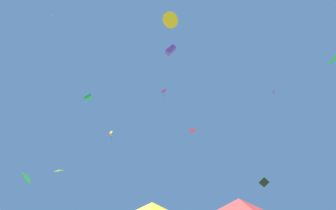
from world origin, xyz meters
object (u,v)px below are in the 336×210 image
at_px(kite_green_diamond, 334,60).
at_px(kite_magenta_delta, 193,130).
at_px(canopy_tent_red, 241,210).
at_px(kite_purple_box, 171,50).
at_px(kite_orange_box, 111,134).
at_px(kite_green_delta, 28,178).
at_px(kite_purple_diamond, 54,13).
at_px(kite_black_diamond, 264,182).
at_px(kite_green_box, 88,97).
at_px(kite_magenta_box, 164,91).
at_px(kite_orange_delta, 171,20).
at_px(kite_magenta_diamond, 274,92).
at_px(kite_yellow_diamond, 59,170).

distance_m(kite_green_diamond, kite_magenta_delta, 20.38).
distance_m(canopy_tent_red, kite_magenta_delta, 25.35).
bearing_deg(kite_purple_box, kite_green_diamond, -1.30).
distance_m(kite_orange_box, kite_green_delta, 14.42).
bearing_deg(kite_purple_diamond, kite_black_diamond, 26.84).
xyz_separation_m(kite_green_diamond, kite_purple_diamond, (-32.95, 0.89, 8.81)).
bearing_deg(kite_purple_diamond, kite_green_box, 28.31).
height_order(kite_magenta_box, kite_orange_box, kite_magenta_box).
bearing_deg(kite_purple_diamond, kite_purple_box, -1.81).
distance_m(canopy_tent_red, kite_black_diamond, 24.68).
xyz_separation_m(kite_orange_delta, kite_magenta_diamond, (17.07, 20.80, 9.69)).
xyz_separation_m(kite_purple_diamond, kite_magenta_delta, (19.05, 13.97, -9.96)).
xyz_separation_m(kite_green_box, kite_magenta_diamond, (26.44, 7.79, 6.58)).
distance_m(kite_green_box, kite_green_diamond, 27.65).
height_order(kite_magenta_delta, kite_orange_delta, kite_magenta_delta).
height_order(canopy_tent_red, kite_yellow_diamond, kite_yellow_diamond).
height_order(kite_orange_box, kite_orange_delta, kite_orange_box).
bearing_deg(kite_black_diamond, kite_green_delta, -161.50).
height_order(kite_purple_box, kite_green_box, kite_purple_box).
bearing_deg(kite_green_delta, kite_purple_box, -20.85).
height_order(kite_magenta_box, kite_green_box, kite_magenta_box).
relative_size(kite_purple_box, kite_orange_delta, 1.00).
bearing_deg(kite_orange_box, kite_magenta_box, -37.31).
bearing_deg(kite_orange_box, kite_orange_delta, -69.69).
distance_m(kite_green_box, kite_magenta_delta, 17.28).
bearing_deg(kite_magenta_box, canopy_tent_red, -74.65).
xyz_separation_m(canopy_tent_red, kite_orange_box, (-12.50, 21.17, 14.25)).
xyz_separation_m(kite_purple_box, kite_magenta_delta, (3.76, 14.46, -2.86)).
bearing_deg(kite_purple_diamond, kite_yellow_diamond, 17.35).
xyz_separation_m(kite_orange_box, kite_orange_delta, (9.04, -24.43, -3.95)).
height_order(canopy_tent_red, kite_green_box, kite_green_box).
height_order(kite_green_box, kite_green_diamond, kite_green_diamond).
distance_m(kite_orange_box, kite_yellow_diamond, 16.19).
height_order(kite_green_box, kite_magenta_delta, kite_magenta_delta).
height_order(kite_green_diamond, kite_yellow_diamond, kite_green_diamond).
bearing_deg(kite_green_diamond, kite_yellow_diamond, 174.83).
relative_size(kite_purple_box, kite_magenta_box, 0.83).
bearing_deg(kite_purple_box, canopy_tent_red, -62.46).
bearing_deg(kite_orange_box, kite_green_delta, -120.44).
bearing_deg(canopy_tent_red, kite_purple_box, 117.54).
bearing_deg(kite_green_diamond, kite_green_box, 171.74).
height_order(kite_green_box, kite_purple_diamond, kite_purple_diamond).
height_order(kite_green_box, kite_orange_box, kite_orange_box).
distance_m(canopy_tent_red, kite_green_box, 20.97).
relative_size(kite_green_box, kite_black_diamond, 1.17).
height_order(kite_purple_diamond, kite_yellow_diamond, kite_purple_diamond).
xyz_separation_m(kite_black_diamond, kite_purple_diamond, (-28.95, -14.65, 17.90)).
relative_size(kite_green_box, kite_green_delta, 1.13).
relative_size(kite_purple_diamond, kite_magenta_diamond, 0.90).
bearing_deg(kite_green_delta, canopy_tent_red, -33.30).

